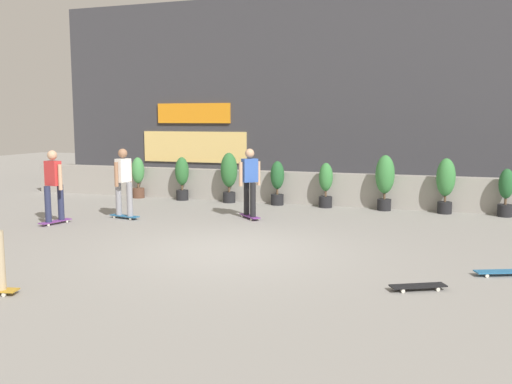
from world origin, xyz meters
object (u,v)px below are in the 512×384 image
at_px(potted_plant_6, 446,182).
at_px(skater_by_wall_left, 124,180).
at_px(potted_plant_1, 182,177).
at_px(skater_far_right, 250,180).
at_px(potted_plant_7, 506,191).
at_px(potted_plant_3, 277,181).
at_px(skateboard_near_camera, 418,286).
at_px(potted_plant_5, 385,179).
at_px(skater_far_left, 53,183).
at_px(potted_plant_2, 229,174).
at_px(potted_plant_4, 326,184).
at_px(potted_plant_0, 138,176).
at_px(skateboard_aside, 501,272).

xyz_separation_m(potted_plant_6, skater_by_wall_left, (-7.35, -3.27, 0.13)).
xyz_separation_m(potted_plant_1, skater_far_right, (2.94, -2.31, 0.24)).
xyz_separation_m(potted_plant_1, potted_plant_7, (8.83, 0.00, -0.08)).
relative_size(potted_plant_3, skater_by_wall_left, 0.73).
xyz_separation_m(potted_plant_1, skater_by_wall_left, (0.06, -3.27, 0.24)).
xyz_separation_m(potted_plant_1, potted_plant_6, (7.41, -0.00, 0.11)).
height_order(potted_plant_1, skateboard_near_camera, potted_plant_1).
xyz_separation_m(potted_plant_5, skater_far_left, (-6.95, -4.41, 0.09)).
bearing_deg(skateboard_near_camera, potted_plant_2, 128.87).
bearing_deg(skater_far_left, potted_plant_7, 24.04).
relative_size(potted_plant_4, skateboard_near_camera, 1.52).
xyz_separation_m(potted_plant_0, potted_plant_3, (4.43, 0.00, -0.01)).
relative_size(potted_plant_4, skater_by_wall_left, 0.72).
distance_m(skater_far_left, skateboard_aside, 9.45).
bearing_deg(potted_plant_2, skater_by_wall_left, -113.70).
height_order(potted_plant_0, potted_plant_6, potted_plant_6).
distance_m(potted_plant_5, potted_plant_7, 2.94).
bearing_deg(potted_plant_2, potted_plant_3, 0.00).
relative_size(potted_plant_1, skater_by_wall_left, 0.75).
height_order(potted_plant_0, potted_plant_5, potted_plant_5).
relative_size(potted_plant_5, skater_far_left, 0.86).
bearing_deg(skater_far_left, potted_plant_2, 59.88).
height_order(potted_plant_5, skateboard_near_camera, potted_plant_5).
bearing_deg(potted_plant_4, potted_plant_2, 180.00).
bearing_deg(skater_far_left, skateboard_aside, -8.19).
relative_size(potted_plant_7, skater_far_left, 0.70).
relative_size(potted_plant_5, skateboard_aside, 1.79).
distance_m(skater_far_left, skater_far_right, 4.52).
bearing_deg(potted_plant_4, skater_by_wall_left, -142.48).
relative_size(potted_plant_2, skater_by_wall_left, 0.85).
bearing_deg(potted_plant_4, skater_far_left, -140.68).
relative_size(potted_plant_7, skater_far_right, 0.70).
relative_size(potted_plant_7, skater_by_wall_left, 0.70).
distance_m(potted_plant_4, potted_plant_6, 3.09).
xyz_separation_m(potted_plant_5, skater_by_wall_left, (-5.83, -3.27, 0.09)).
relative_size(potted_plant_0, skater_by_wall_left, 0.73).
bearing_deg(potted_plant_0, potted_plant_7, 0.00).
xyz_separation_m(skater_far_left, skateboard_aside, (9.32, -1.34, -0.88)).
bearing_deg(potted_plant_7, potted_plant_4, -180.00).
bearing_deg(skater_far_left, potted_plant_3, 47.72).
height_order(potted_plant_2, skateboard_aside, potted_plant_2).
distance_m(potted_plant_3, potted_plant_4, 1.37).
bearing_deg(potted_plant_0, skateboard_aside, -30.57).
xyz_separation_m(potted_plant_7, skater_by_wall_left, (-8.77, -3.27, 0.31)).
xyz_separation_m(potted_plant_1, potted_plant_3, (2.95, 0.00, -0.04)).
bearing_deg(skateboard_aside, potted_plant_0, 149.43).
bearing_deg(potted_plant_2, potted_plant_1, 180.00).
relative_size(potted_plant_6, skater_far_right, 0.83).
bearing_deg(skater_far_right, potted_plant_0, 152.42).
xyz_separation_m(potted_plant_6, skateboard_near_camera, (-0.33, -6.93, -0.75)).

